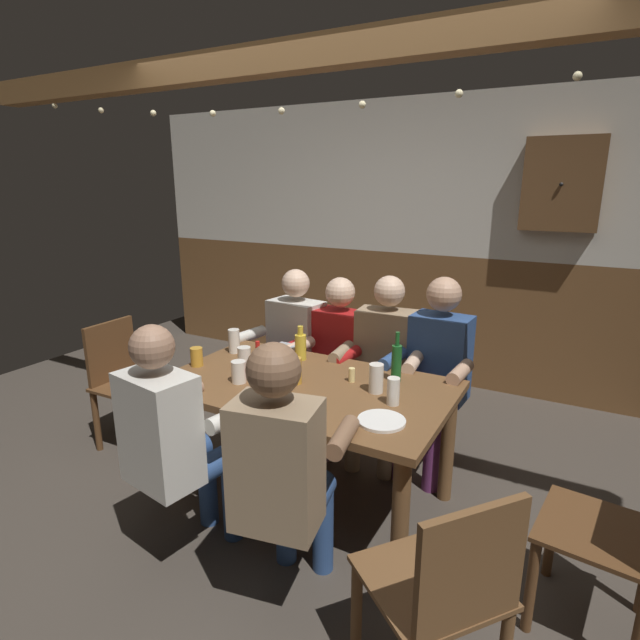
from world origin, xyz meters
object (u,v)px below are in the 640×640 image
(bottle_2, at_px, (301,346))
(pint_glass_1, at_px, (197,357))
(pint_glass_3, at_px, (393,391))
(chair_empty_near_left, at_px, (622,533))
(wall_dart_cabinet, at_px, (562,184))
(person_2, at_px, (384,360))
(pint_glass_4, at_px, (239,372))
(dining_table, at_px, (306,400))
(chair_empty_far_end, at_px, (126,380))
(person_4, at_px, (173,435))
(plate_0, at_px, (382,421))
(person_1, at_px, (334,355))
(chair_empty_near_right, at_px, (444,592))
(table_candle, at_px, (352,375))
(person_3, at_px, (436,367))
(pint_glass_6, at_px, (279,402))
(bottle_1, at_px, (258,365))
(person_0, at_px, (291,344))
(pint_glass_7, at_px, (234,341))
(condiment_caddy, at_px, (287,349))
(pint_glass_5, at_px, (376,378))
(bottle_0, at_px, (396,362))
(person_5, at_px, (283,467))
(pint_glass_2, at_px, (295,371))

(bottle_2, xyz_separation_m, pint_glass_1, (-0.49, -0.40, -0.03))
(pint_glass_3, bearing_deg, chair_empty_near_left, -9.06)
(wall_dart_cabinet, bearing_deg, person_2, -121.05)
(chair_empty_near_left, distance_m, pint_glass_4, 1.92)
(dining_table, relative_size, chair_empty_far_end, 1.80)
(person_4, xyz_separation_m, plate_0, (0.85, 0.47, 0.07))
(person_1, relative_size, pint_glass_3, 8.44)
(bottle_2, relative_size, pint_glass_3, 1.55)
(chair_empty_near_right, xyz_separation_m, table_candle, (-0.81, 0.97, 0.30))
(pint_glass_1, xyz_separation_m, wall_dart_cabinet, (1.75, 2.18, 1.01))
(person_2, height_order, wall_dart_cabinet, wall_dart_cabinet)
(table_candle, height_order, wall_dart_cabinet, wall_dart_cabinet)
(person_3, bearing_deg, table_candle, 64.05)
(dining_table, distance_m, person_4, 0.77)
(pint_glass_6, bearing_deg, person_2, 85.41)
(chair_empty_near_right, bearing_deg, bottle_2, 86.26)
(person_3, height_order, table_candle, person_3)
(person_2, height_order, bottle_1, person_2)
(person_0, xyz_separation_m, pint_glass_4, (0.21, -0.87, 0.12))
(person_4, bearing_deg, chair_empty_near_right, 4.50)
(dining_table, height_order, pint_glass_7, pint_glass_7)
(person_1, distance_m, condiment_caddy, 0.38)
(person_2, xyz_separation_m, condiment_caddy, (-0.56, -0.31, 0.08))
(bottle_2, bearing_deg, dining_table, -54.98)
(chair_empty_far_end, relative_size, pint_glass_5, 5.61)
(table_candle, bearing_deg, person_0, 143.31)
(person_4, relative_size, pint_glass_4, 9.84)
(person_2, height_order, pint_glass_1, person_2)
(dining_table, distance_m, bottle_2, 0.44)
(chair_empty_far_end, relative_size, bottle_0, 3.05)
(condiment_caddy, bearing_deg, pint_glass_4, -85.67)
(chair_empty_far_end, xyz_separation_m, table_candle, (1.66, 0.17, 0.30))
(table_candle, height_order, plate_0, table_candle)
(bottle_2, xyz_separation_m, pint_glass_5, (0.61, -0.25, -0.01))
(chair_empty_near_left, distance_m, plate_0, 1.04)
(person_2, xyz_separation_m, person_4, (-0.49, -1.41, -0.01))
(plate_0, height_order, bottle_1, bottle_1)
(person_2, distance_m, pint_glass_4, 1.02)
(person_3, xyz_separation_m, person_5, (-0.23, -1.42, -0.01))
(plate_0, height_order, wall_dart_cabinet, wall_dart_cabinet)
(pint_glass_2, xyz_separation_m, pint_glass_4, (-0.28, -0.14, -0.01))
(condiment_caddy, bearing_deg, person_2, 28.66)
(person_1, distance_m, chair_empty_near_left, 1.96)
(pint_glass_2, distance_m, pint_glass_7, 0.67)
(chair_empty_near_right, bearing_deg, person_3, 56.51)
(chair_empty_near_right, relative_size, wall_dart_cabinet, 1.26)
(dining_table, relative_size, plate_0, 7.01)
(table_candle, bearing_deg, pint_glass_6, -101.69)
(person_0, relative_size, table_candle, 15.16)
(table_candle, distance_m, condiment_caddy, 0.64)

